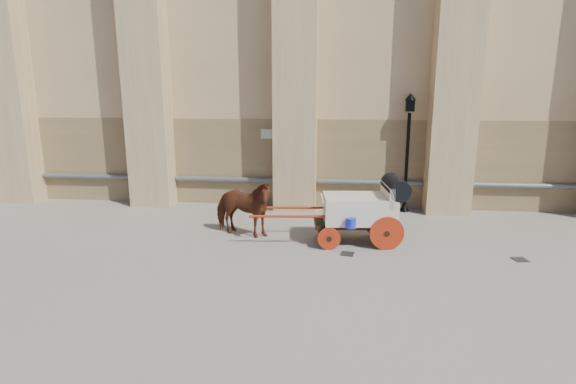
# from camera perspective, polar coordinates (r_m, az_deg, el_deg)

# --- Properties ---
(ground) EXTENTS (90.00, 90.00, 0.00)m
(ground) POSITION_cam_1_polar(r_m,az_deg,el_deg) (11.92, 4.10, -6.63)
(ground) COLOR slate
(ground) RESTS_ON ground
(horse) EXTENTS (2.07, 1.40, 1.60)m
(horse) POSITION_cam_1_polar(r_m,az_deg,el_deg) (12.39, -5.81, -2.03)
(horse) COLOR brown
(horse) RESTS_ON ground
(carriage) EXTENTS (4.14, 1.56, 1.77)m
(carriage) POSITION_cam_1_polar(r_m,az_deg,el_deg) (11.96, 9.67, -1.92)
(carriage) COLOR black
(carriage) RESTS_ON ground
(street_lamp) EXTENTS (0.36, 0.36, 3.86)m
(street_lamp) POSITION_cam_1_polar(r_m,az_deg,el_deg) (15.13, 14.93, 5.20)
(street_lamp) COLOR black
(street_lamp) RESTS_ON ground
(drain_grate_near) EXTENTS (0.38, 0.38, 0.01)m
(drain_grate_near) POSITION_cam_1_polar(r_m,az_deg,el_deg) (11.31, 7.53, -7.78)
(drain_grate_near) COLOR black
(drain_grate_near) RESTS_ON ground
(drain_grate_far) EXTENTS (0.38, 0.38, 0.01)m
(drain_grate_far) POSITION_cam_1_polar(r_m,az_deg,el_deg) (12.19, 27.38, -7.63)
(drain_grate_far) COLOR black
(drain_grate_far) RESTS_ON ground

